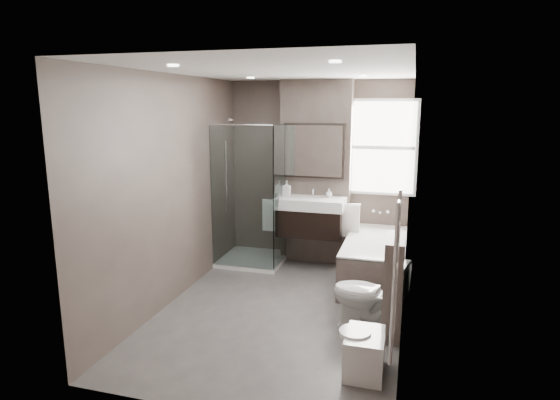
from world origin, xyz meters
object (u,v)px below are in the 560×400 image
(vanity, at_px, (310,216))
(toilet, at_px, (369,295))
(bathtub, at_px, (375,259))
(bidet, at_px, (364,352))

(vanity, relative_size, toilet, 1.26)
(bathtub, xyz_separation_m, bidet, (0.09, -2.15, -0.12))
(bathtub, relative_size, bidet, 3.37)
(toilet, relative_size, bidet, 1.59)
(bathtub, relative_size, toilet, 2.12)
(toilet, xyz_separation_m, bidet, (0.04, -0.80, -0.19))
(toilet, bearing_deg, vanity, -138.55)
(bathtub, bearing_deg, bidet, -87.61)
(toilet, distance_m, bidet, 0.82)
(vanity, height_order, bidet, vanity)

